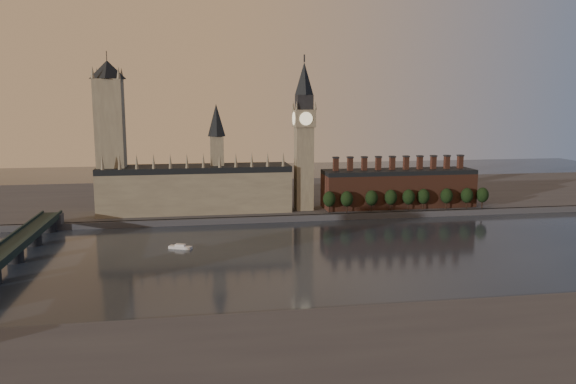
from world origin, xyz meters
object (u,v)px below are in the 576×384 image
big_ben (304,135)px  westminster_bridge (2,259)px  victoria_tower (110,133)px  river_boat (180,247)px

big_ben → westminster_bridge: 205.83m
victoria_tower → river_boat: size_ratio=8.26×
river_boat → big_ben: bearing=67.0°
big_ben → river_boat: 128.84m
big_ben → river_boat: big_ben is taller
victoria_tower → westminster_bridge: (-35.00, -117.70, -51.65)m
river_boat → victoria_tower: bearing=142.0°
big_ben → westminster_bridge: (-165.00, -112.70, -49.39)m
victoria_tower → westminster_bridge: size_ratio=0.54×
victoria_tower → big_ben: victoria_tower is taller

